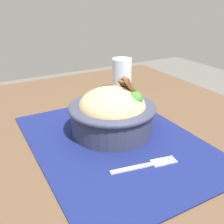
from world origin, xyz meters
TOP-DOWN VIEW (x-y plane):
  - table at (0.00, 0.00)m, footprint 1.06×0.95m
  - placemat at (0.02, 0.02)m, footprint 0.46×0.35m
  - bowl at (-0.03, 0.04)m, footprint 0.21×0.21m
  - fork at (0.12, 0.03)m, footprint 0.04×0.14m
  - drinking_glass at (-0.26, 0.20)m, footprint 0.06×0.06m

SIDE VIEW (x-z plane):
  - table at x=0.00m, z-range 0.29..1.02m
  - placemat at x=0.02m, z-range 0.73..0.73m
  - fork at x=0.12m, z-range 0.73..0.74m
  - drinking_glass at x=-0.26m, z-range 0.72..0.83m
  - bowl at x=-0.03m, z-range 0.72..0.85m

